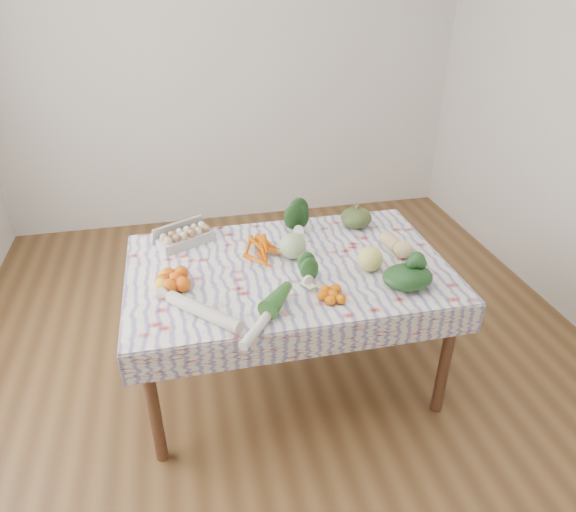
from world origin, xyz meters
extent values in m
plane|color=brown|center=(0.00, 0.00, 0.00)|extent=(4.50, 4.50, 0.00)
cube|color=silver|center=(0.00, 2.25, 1.40)|extent=(4.00, 0.04, 2.80)
cube|color=brown|center=(0.00, 0.00, 0.73)|extent=(1.60, 1.00, 0.04)
cylinder|color=brown|center=(-0.74, -0.44, 0.35)|extent=(0.06, 0.06, 0.71)
cylinder|color=brown|center=(0.74, -0.44, 0.35)|extent=(0.06, 0.06, 0.71)
cylinder|color=brown|center=(-0.74, 0.44, 0.35)|extent=(0.06, 0.06, 0.71)
cylinder|color=brown|center=(0.74, 0.44, 0.35)|extent=(0.06, 0.06, 0.71)
cube|color=white|center=(0.00, 0.00, 0.76)|extent=(1.66, 1.06, 0.01)
cube|color=#B8B8B2|center=(-0.51, 0.35, 0.80)|extent=(0.33, 0.25, 0.08)
cube|color=#D25701|center=(-0.12, 0.11, 0.78)|extent=(0.27, 0.24, 0.05)
ellipsoid|color=#153313|center=(0.15, 0.35, 0.83)|extent=(0.21, 0.19, 0.14)
ellipsoid|color=#415527|center=(0.50, 0.35, 0.82)|extent=(0.22, 0.22, 0.12)
sphere|color=#9CB77C|center=(0.04, 0.08, 0.83)|extent=(0.15, 0.15, 0.14)
ellipsoid|color=tan|center=(0.61, 0.01, 0.81)|extent=(0.15, 0.24, 0.10)
cube|color=#EA5A0C|center=(-0.58, -0.07, 0.80)|extent=(0.25, 0.25, 0.08)
ellipsoid|color=#225220|center=(0.04, -0.17, 0.81)|extent=(0.18, 0.18, 0.10)
cube|color=orange|center=(0.14, -0.34, 0.79)|extent=(0.18, 0.18, 0.05)
sphere|color=#DBD766|center=(0.40, -0.13, 0.83)|extent=(0.14, 0.14, 0.13)
ellipsoid|color=#153415|center=(0.52, -0.32, 0.82)|extent=(0.26, 0.21, 0.11)
cylinder|color=beige|center=(-0.47, -0.35, 0.79)|extent=(0.34, 0.36, 0.06)
cylinder|color=silver|center=(-0.20, -0.44, 0.79)|extent=(0.30, 0.38, 0.05)
camera|label=1|loc=(-0.50, -2.24, 2.16)|focal=32.00mm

